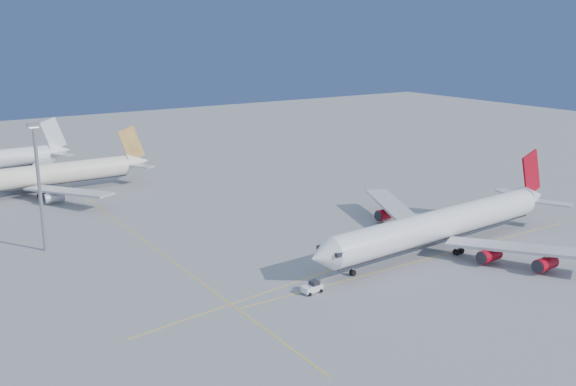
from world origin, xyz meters
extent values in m
plane|color=slate|center=(0.00, 0.00, 0.00)|extent=(500.00, 500.00, 0.00)
cube|color=yellow|center=(5.00, -14.00, 0.01)|extent=(90.00, 0.18, 0.02)
cube|color=yellow|center=(0.00, -6.00, 0.01)|extent=(118.86, 16.88, 0.02)
cube|color=yellow|center=(-40.00, 30.00, 0.01)|extent=(0.18, 140.00, 0.02)
cylinder|color=white|center=(10.64, -11.20, 5.64)|extent=(61.00, 10.26, 6.29)
cone|color=white|center=(-22.03, -13.35, 5.64)|extent=(5.28, 6.59, 6.29)
cone|color=white|center=(44.72, -8.96, 6.29)|extent=(7.96, 6.46, 5.97)
cube|color=black|center=(-19.97, -13.22, 6.29)|extent=(2.12, 6.07, 0.76)
cube|color=#B7B7BC|center=(17.29, -28.41, 3.91)|extent=(20.45, 30.07, 0.60)
cube|color=#B7B7BC|center=(14.98, 6.73, 3.91)|extent=(17.07, 31.22, 0.60)
cube|color=#9D0616|center=(43.10, -9.07, 12.36)|extent=(8.35, 1.03, 11.47)
cylinder|color=gray|center=(-14.20, -12.84, 1.84)|extent=(0.26, 0.26, 2.49)
cylinder|color=black|center=(-14.20, -12.84, 0.60)|extent=(1.24, 0.84, 1.19)
cylinder|color=gray|center=(12.02, -15.57, 1.84)|extent=(0.35, 0.35, 2.49)
cylinder|color=black|center=(12.02, -15.57, 0.60)|extent=(1.25, 1.05, 1.19)
cylinder|color=gray|center=(11.43, -6.70, 1.84)|extent=(0.35, 0.35, 2.49)
cylinder|color=black|center=(11.43, -6.70, 0.60)|extent=(1.25, 1.05, 1.19)
cylinder|color=#9D0616|center=(12.54, -23.05, 1.88)|extent=(5.37, 3.05, 2.71)
cylinder|color=#9D0616|center=(17.75, -32.16, 1.88)|extent=(5.37, 3.05, 2.71)
cylinder|color=#9D0616|center=(10.97, 0.79, 1.88)|extent=(5.37, 3.05, 2.71)
cylinder|color=#9D0616|center=(14.94, 10.50, 1.88)|extent=(5.37, 3.05, 2.71)
cylinder|color=silver|center=(-51.07, 85.04, 5.40)|extent=(54.55, 6.53, 5.97)
cone|color=silver|center=(-20.16, 85.35, 6.03)|extent=(7.39, 5.75, 5.67)
cube|color=#B7B7BC|center=(-45.84, 68.63, 3.75)|extent=(17.96, 28.65, 0.58)
cube|color=#B7B7BC|center=(-46.17, 101.55, 3.75)|extent=(17.47, 28.82, 0.58)
cube|color=#DBAE51|center=(-21.73, 85.34, 11.87)|extent=(8.06, 0.55, 11.09)
cylinder|color=gray|center=(-49.98, 80.81, 1.78)|extent=(0.34, 0.34, 2.41)
cylinder|color=black|center=(-49.98, 80.81, 0.58)|extent=(1.16, 0.95, 1.15)
cylinder|color=gray|center=(-50.06, 89.29, 1.78)|extent=(0.34, 0.34, 2.41)
cylinder|color=black|center=(-50.06, 89.29, 0.58)|extent=(1.16, 0.95, 1.15)
cylinder|color=#B7B7BC|center=(-48.87, 71.53, 1.79)|extent=(5.06, 2.67, 2.62)
cylinder|color=#B7B7BC|center=(-49.15, 98.59, 1.79)|extent=(5.06, 2.67, 2.62)
cone|color=white|center=(-35.42, 117.43, 6.01)|extent=(7.53, 5.81, 5.60)
cube|color=silver|center=(-37.00, 117.38, 11.85)|extent=(8.11, 0.70, 11.15)
cube|color=white|center=(-25.42, -15.17, 0.84)|extent=(3.90, 2.21, 1.12)
cube|color=black|center=(-24.86, -15.12, 1.69)|extent=(1.64, 1.72, 0.84)
cylinder|color=black|center=(-26.63, -16.27, 0.33)|extent=(0.68, 0.39, 0.66)
cylinder|color=black|center=(-26.81, -14.31, 0.33)|extent=(0.68, 0.39, 0.66)
cylinder|color=black|center=(-24.02, -16.03, 0.33)|extent=(0.68, 0.39, 0.66)
cylinder|color=black|center=(-24.20, -14.07, 0.33)|extent=(0.68, 0.39, 0.66)
cylinder|color=gray|center=(-59.90, 34.41, 13.37)|extent=(0.75, 0.75, 26.73)
cube|color=gray|center=(-59.90, 34.41, 26.95)|extent=(2.35, 2.35, 0.53)
cube|color=white|center=(-59.90, 34.41, 26.52)|extent=(1.71, 1.71, 0.27)
camera|label=1|loc=(-87.65, -102.08, 46.03)|focal=40.00mm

